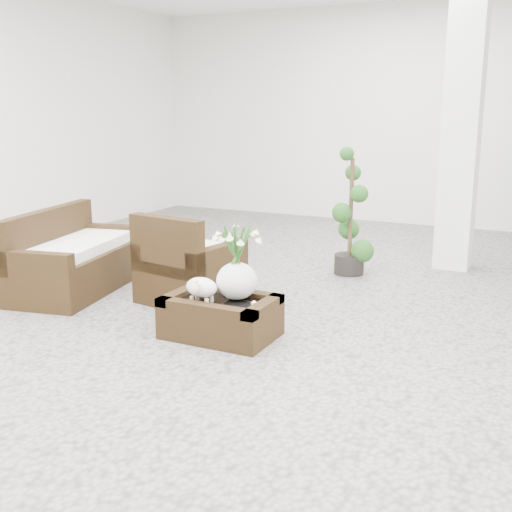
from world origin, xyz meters
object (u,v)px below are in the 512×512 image
at_px(armchair, 190,257).
at_px(loveseat, 77,251).
at_px(coffee_table, 221,319).
at_px(topiary, 351,213).

height_order(armchair, loveseat, armchair).
height_order(coffee_table, armchair, armchair).
height_order(armchair, topiary, topiary).
bearing_deg(topiary, armchair, -122.69).
distance_m(coffee_table, topiary, 2.53).
distance_m(armchair, loveseat, 1.27).
xyz_separation_m(coffee_table, armchair, (-0.77, 0.76, 0.29)).
relative_size(armchair, topiary, 0.62).
xyz_separation_m(armchair, topiary, (1.08, 1.69, 0.27)).
relative_size(armchair, loveseat, 0.56).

